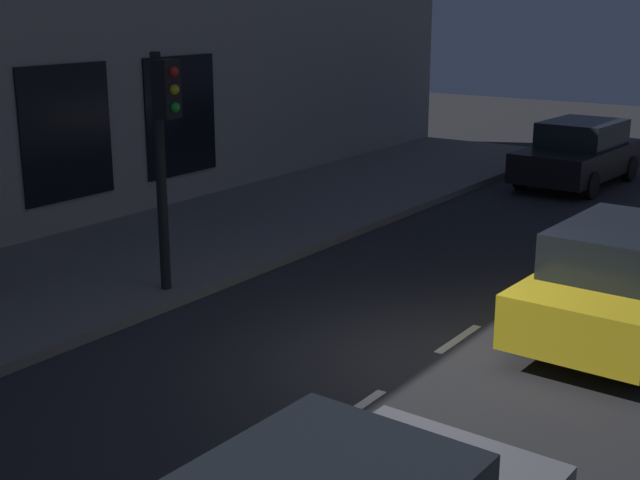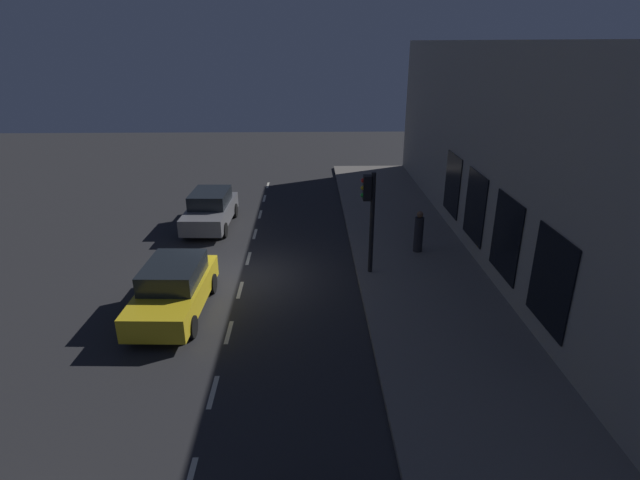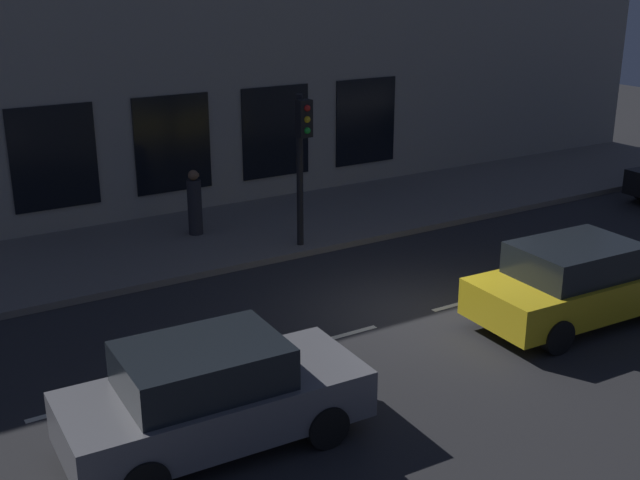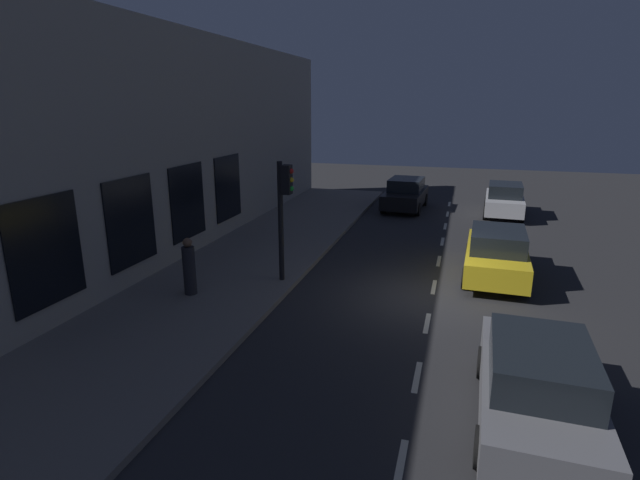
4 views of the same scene
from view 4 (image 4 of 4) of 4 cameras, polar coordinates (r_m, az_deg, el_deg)
The scene contains 10 objects.
ground_plane at distance 14.19m, azimuth 12.84°, elevation -6.75°, with size 60.00×60.00×0.00m, color #28282B.
sidewalk at distance 15.71m, azimuth -10.53°, elevation -4.10°, with size 4.50×32.00×0.15m.
building_facade at distance 16.21m, azimuth -19.41°, elevation 9.65°, with size 0.65×32.00×7.75m.
lane_centre_line at distance 15.12m, azimuth 13.10°, elevation -5.34°, with size 0.12×27.20×0.01m.
traffic_light at distance 14.29m, azimuth -4.23°, elevation 4.42°, with size 0.50×0.32×3.57m.
parked_car_0 at distance 9.23m, azimuth 23.91°, elevation -15.19°, with size 1.97×4.31×1.58m.
parked_car_1 at distance 16.22m, azimuth 19.84°, elevation -1.50°, with size 2.01×4.38×1.58m.
parked_car_2 at distance 25.70m, azimuth 9.91°, elevation 5.29°, with size 2.09×4.28×1.58m.
parked_car_3 at distance 25.47m, azimuth 20.64°, elevation 4.42°, with size 1.97×4.21×1.58m.
pedestrian_0 at distance 14.07m, azimuth -14.97°, elevation -3.17°, with size 0.45×0.45×1.62m.
Camera 4 is at (-0.58, 13.15, 5.32)m, focal length 27.52 mm.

